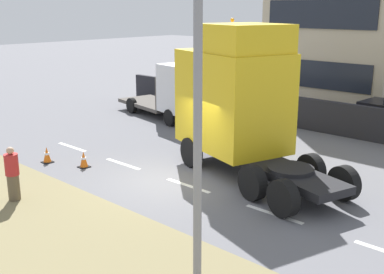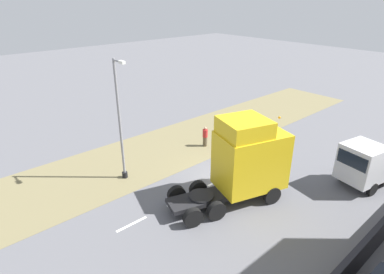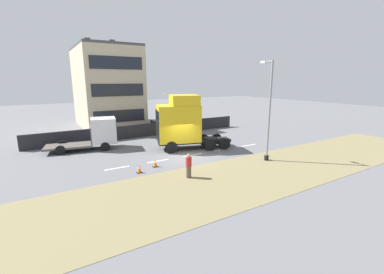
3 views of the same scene
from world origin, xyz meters
The scene contains 10 objects.
ground_plane centered at (0.00, 0.00, 0.00)m, with size 120.00×120.00×0.00m, color slate.
lane_markings centered at (0.00, -0.70, 0.00)m, with size 0.16×14.60×0.00m.
boundary_wall centered at (9.00, 0.00, 0.73)m, with size 0.25×24.00×1.45m.
building_block centered at (18.29, 1.82, 5.25)m, with size 11.60×7.08×11.58m.
lorry_cab centered at (2.25, -0.85, 2.47)m, with size 4.33×7.04×5.07m.
flatbed_truck centered at (6.24, 5.62, 1.50)m, with size 3.19×6.36×2.84m.
lamp_post centered at (-4.22, -4.95, 3.52)m, with size 1.29×0.35×7.67m.
pedestrian centered at (-4.28, 2.20, 0.79)m, with size 0.39×0.39×1.61m.
traffic_cone_lead centered at (-1.16, 3.22, 0.28)m, with size 0.36×0.36×0.58m.
traffic_cone_trailing centered at (-1.74, 4.65, 0.28)m, with size 0.36×0.36×0.58m.
Camera 1 is at (-10.38, -10.43, 5.43)m, focal length 45.00 mm.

